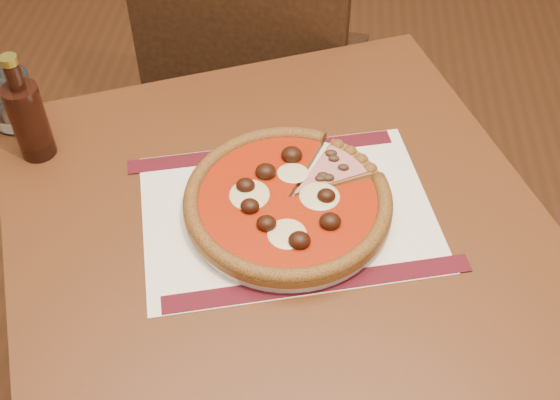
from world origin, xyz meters
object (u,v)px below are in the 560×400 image
object	(u,v)px
plate	(288,208)
water_glass	(11,100)
table	(279,264)
bottle	(28,118)
chair_far	(255,73)
pizza	(288,199)

from	to	relation	value
plate	water_glass	size ratio (longest dim) A/B	3.19
table	bottle	bearing A→B (deg)	162.99
plate	water_glass	distance (m)	0.51
chair_far	water_glass	distance (m)	0.62
table	bottle	world-z (taller)	bottle
chair_far	plate	world-z (taller)	chair_far
table	bottle	size ratio (longest dim) A/B	5.47
pizza	bottle	world-z (taller)	bottle
plate	water_glass	xyz separation A→B (m)	(-0.48, 0.18, 0.04)
water_glass	bottle	xyz separation A→B (m)	(0.06, -0.07, 0.03)
table	plate	world-z (taller)	plate
plate	pizza	distance (m)	0.02
water_glass	bottle	distance (m)	0.10
chair_far	water_glass	bearing A→B (deg)	60.23
water_glass	plate	bearing A→B (deg)	-20.14
table	chair_far	distance (m)	0.65
table	pizza	world-z (taller)	pizza
pizza	table	bearing A→B (deg)	-117.73
bottle	plate	bearing A→B (deg)	-13.77
plate	chair_far	bearing A→B (deg)	101.08
plate	pizza	xyz separation A→B (m)	(-0.00, -0.00, 0.02)
chair_far	table	bearing A→B (deg)	109.25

